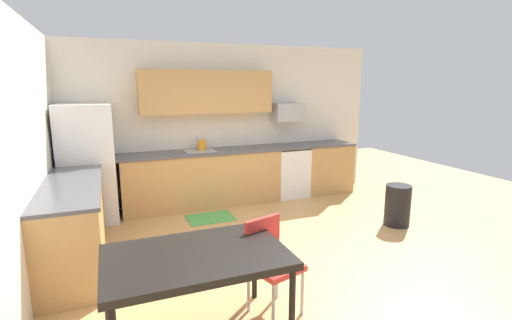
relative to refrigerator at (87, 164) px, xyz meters
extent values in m
plane|color=tan|center=(2.18, -2.22, -0.88)|extent=(12.00, 12.00, 0.00)
cube|color=silver|center=(2.18, 0.43, 0.47)|extent=(5.80, 0.10, 2.70)
cube|color=silver|center=(-0.47, -2.22, 0.47)|extent=(0.10, 5.80, 2.70)
cube|color=tan|center=(1.74, 0.08, -0.43)|extent=(2.62, 0.60, 0.90)
cube|color=tan|center=(4.12, 0.08, -0.43)|extent=(0.93, 0.60, 0.90)
cube|color=tan|center=(-0.12, -1.42, -0.43)|extent=(0.60, 2.00, 0.90)
cube|color=#4C4C51|center=(2.18, 0.08, 0.04)|extent=(4.80, 0.64, 0.04)
cube|color=#4C4C51|center=(-0.12, -1.42, 0.04)|extent=(0.64, 2.00, 0.04)
cube|color=tan|center=(1.88, 0.21, 1.02)|extent=(2.20, 0.34, 0.70)
cube|color=white|center=(0.00, 0.00, 0.00)|extent=(0.76, 0.70, 1.75)
cube|color=white|center=(3.35, 0.08, -0.44)|extent=(0.60, 0.60, 0.88)
cube|color=black|center=(3.35, 0.08, 0.02)|extent=(0.60, 0.60, 0.03)
cube|color=#9EA0A5|center=(3.35, 0.18, 0.66)|extent=(0.54, 0.36, 0.32)
cube|color=#A5A8AD|center=(1.70, 0.08, 0.00)|extent=(0.48, 0.40, 0.14)
cylinder|color=#B2B5BA|center=(1.70, 0.26, 0.16)|extent=(0.02, 0.02, 0.24)
cube|color=black|center=(0.88, -3.22, -0.16)|extent=(1.40, 0.90, 0.06)
cylinder|color=black|center=(1.52, -3.61, -0.53)|extent=(0.05, 0.05, 0.68)
cylinder|color=black|center=(0.24, -2.83, -0.53)|extent=(0.05, 0.05, 0.68)
cylinder|color=black|center=(1.52, -2.83, -0.53)|extent=(0.05, 0.05, 0.68)
cube|color=red|center=(1.60, -3.14, -0.43)|extent=(0.50, 0.50, 0.05)
cube|color=red|center=(1.54, -2.97, -0.23)|extent=(0.38, 0.15, 0.40)
cylinder|color=#B2B2B7|center=(1.48, -3.35, -0.66)|extent=(0.03, 0.03, 0.42)
cylinder|color=#B2B2B7|center=(1.81, -3.25, -0.66)|extent=(0.03, 0.03, 0.42)
cylinder|color=#B2B2B7|center=(1.38, -3.02, -0.66)|extent=(0.03, 0.03, 0.42)
cylinder|color=#B2B2B7|center=(1.71, -2.93, -0.66)|extent=(0.03, 0.03, 0.42)
cylinder|color=black|center=(4.14, -1.85, -0.58)|extent=(0.36, 0.36, 0.60)
cube|color=#4CA54C|center=(1.68, -0.57, -0.87)|extent=(0.70, 0.50, 0.01)
cylinder|color=orange|center=(1.75, 0.13, 0.14)|extent=(0.14, 0.14, 0.20)
camera|label=1|loc=(0.31, -5.88, 1.15)|focal=26.14mm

